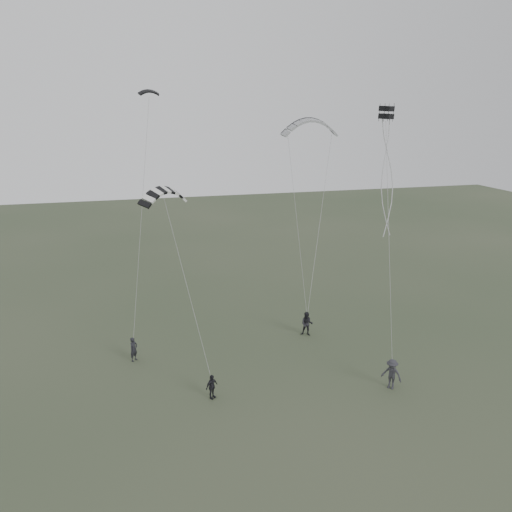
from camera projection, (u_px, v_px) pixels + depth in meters
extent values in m
plane|color=#324129|center=(262.00, 385.00, 30.71)|extent=(140.00, 140.00, 0.00)
imported|color=black|center=(134.00, 349.00, 33.45)|extent=(0.71, 0.72, 1.68)
imported|color=black|center=(307.00, 324.00, 37.22)|extent=(1.11, 1.03, 1.83)
imported|color=black|center=(212.00, 387.00, 29.10)|extent=(0.93, 0.80, 1.50)
imported|color=#2C2B31|center=(392.00, 374.00, 30.08)|extent=(1.35, 1.40, 1.92)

